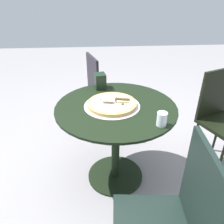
# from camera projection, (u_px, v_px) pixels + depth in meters

# --- Properties ---
(ground_plane) EXTENTS (10.00, 10.00, 0.00)m
(ground_plane) POSITION_uv_depth(u_px,v_px,m) (115.00, 175.00, 2.01)
(ground_plane) COLOR gray
(patio_table) EXTENTS (0.91, 0.91, 0.72)m
(patio_table) POSITION_uv_depth(u_px,v_px,m) (116.00, 127.00, 1.75)
(patio_table) COLOR black
(patio_table) RESTS_ON ground
(pizza_on_tray) EXTENTS (0.42, 0.42, 0.05)m
(pizza_on_tray) POSITION_uv_depth(u_px,v_px,m) (112.00, 104.00, 1.65)
(pizza_on_tray) COLOR silver
(pizza_on_tray) RESTS_ON patio_table
(pizza_server) EXTENTS (0.10, 0.22, 0.02)m
(pizza_server) POSITION_uv_depth(u_px,v_px,m) (116.00, 99.00, 1.63)
(pizza_server) COLOR silver
(pizza_server) RESTS_ON pizza_on_tray
(drinking_cup) EXTENTS (0.07, 0.07, 0.09)m
(drinking_cup) POSITION_uv_depth(u_px,v_px,m) (162.00, 119.00, 1.40)
(drinking_cup) COLOR silver
(drinking_cup) RESTS_ON patio_table
(napkin_dispenser) EXTENTS (0.12, 0.11, 0.13)m
(napkin_dispenser) POSITION_uv_depth(u_px,v_px,m) (100.00, 81.00, 1.92)
(napkin_dispenser) COLOR black
(napkin_dispenser) RESTS_ON patio_table
(patio_chair_near) EXTENTS (0.46, 0.46, 0.88)m
(patio_chair_near) POSITION_uv_depth(u_px,v_px,m) (102.00, 89.00, 2.47)
(patio_chair_near) COLOR black
(patio_chair_near) RESTS_ON ground
(patio_chair_far) EXTENTS (0.43, 0.43, 0.94)m
(patio_chair_far) POSITION_uv_depth(u_px,v_px,m) (172.00, 219.00, 1.04)
(patio_chair_far) COLOR black
(patio_chair_far) RESTS_ON ground
(patio_chair_corner) EXTENTS (0.47, 0.47, 0.90)m
(patio_chair_corner) POSITION_uv_depth(u_px,v_px,m) (220.00, 114.00, 1.95)
(patio_chair_corner) COLOR black
(patio_chair_corner) RESTS_ON ground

